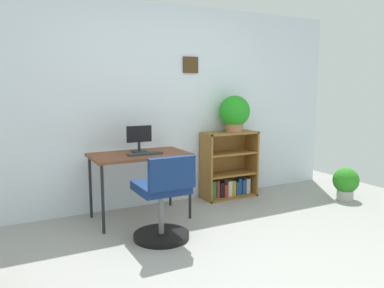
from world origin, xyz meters
name	(u,v)px	position (x,y,z in m)	size (l,w,h in m)	color
ground_plane	(263,280)	(0.00, 0.00, 0.00)	(6.24, 6.24, 0.00)	#969591
wall_back	(152,106)	(0.00, 2.15, 1.18)	(5.20, 0.12, 2.36)	silver
desk	(140,159)	(-0.33, 1.69, 0.65)	(1.02, 0.59, 0.71)	brown
monitor	(139,138)	(-0.29, 1.80, 0.85)	(0.28, 0.17, 0.28)	#262628
keyboard	(145,154)	(-0.30, 1.61, 0.72)	(0.36, 0.11, 0.02)	#233536
office_chair	(163,203)	(-0.35, 1.01, 0.36)	(0.52, 0.55, 0.81)	black
bookshelf_low	(228,169)	(0.95, 1.95, 0.37)	(0.71, 0.30, 0.84)	olive
potted_plant_on_shelf	(234,112)	(1.01, 1.90, 1.09)	(0.39, 0.39, 0.46)	#9E6642
potted_plant_floor	(346,182)	(2.19, 1.14, 0.22)	(0.32, 0.32, 0.41)	#B7B2A8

